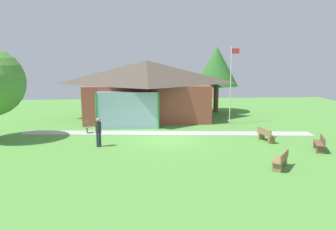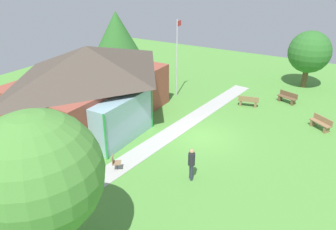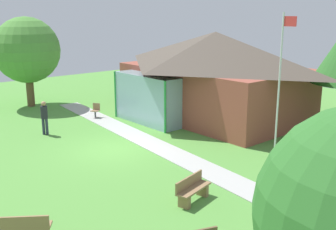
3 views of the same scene
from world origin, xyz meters
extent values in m
plane|color=#54933D|center=(0.00, 0.00, 0.00)|extent=(44.00, 44.00, 0.00)
cube|color=brown|center=(-1.21, 7.79, 1.52)|extent=(10.06, 6.54, 3.03)
pyramid|color=#4C4238|center=(-1.21, 7.79, 4.02)|extent=(11.06, 7.54, 1.97)
cube|color=#8CB2BF|center=(-2.72, 3.92, 1.36)|extent=(4.53, 1.20, 2.73)
cylinder|color=green|center=(-4.98, 3.32, 1.36)|extent=(0.12, 0.12, 2.73)
cylinder|color=green|center=(-0.46, 3.32, 1.36)|extent=(0.12, 0.12, 2.73)
cube|color=#ADADA8|center=(0.00, 1.73, 0.01)|extent=(20.14, 3.40, 0.03)
cylinder|color=silver|center=(5.28, 4.68, 3.04)|extent=(0.08, 0.08, 6.08)
cube|color=red|center=(5.58, 4.68, 5.73)|extent=(0.60, 0.02, 0.40)
cube|color=brown|center=(8.27, -3.43, 0.45)|extent=(0.94, 1.56, 0.06)
cube|color=brown|center=(8.08, -3.94, 0.20)|extent=(0.43, 0.29, 0.39)
cube|color=brown|center=(8.46, -2.91, 0.20)|extent=(0.43, 0.29, 0.39)
cube|color=brown|center=(8.45, -3.49, 0.66)|extent=(0.58, 1.43, 0.36)
cube|color=olive|center=(4.80, -6.25, 0.45)|extent=(1.24, 1.47, 0.06)
cube|color=olive|center=(4.48, -6.70, 0.20)|extent=(0.42, 0.37, 0.39)
cube|color=olive|center=(5.13, -5.81, 0.20)|extent=(0.42, 0.37, 0.39)
cube|color=olive|center=(4.96, -6.36, 0.66)|extent=(0.93, 1.25, 0.36)
cube|color=olive|center=(6.12, -1.06, 0.45)|extent=(0.76, 1.56, 0.06)
cube|color=olive|center=(6.00, -0.53, 0.20)|extent=(0.43, 0.24, 0.39)
cube|color=olive|center=(6.24, -1.60, 0.20)|extent=(0.43, 0.24, 0.39)
cube|color=olive|center=(5.93, -1.11, 0.66)|extent=(0.39, 1.48, 0.36)
cube|color=#8C6B4C|center=(-5.52, 2.20, 0.44)|extent=(0.61, 0.61, 0.04)
cube|color=#8C6B4C|center=(-5.63, 2.37, 0.66)|extent=(0.39, 0.28, 0.40)
cylinder|color=#4C4C51|center=(-5.52, 2.20, 0.21)|extent=(0.10, 0.10, 0.42)
cylinder|color=#4C4C51|center=(-5.52, 2.20, 0.01)|extent=(0.36, 0.36, 0.02)
cylinder|color=#2D3347|center=(-4.34, -1.54, 0.42)|extent=(0.14, 0.14, 0.85)
cylinder|color=#2D3347|center=(-4.21, -1.42, 0.42)|extent=(0.14, 0.14, 0.85)
cylinder|color=#26262D|center=(-4.28, -1.48, 1.18)|extent=(0.34, 0.34, 0.65)
sphere|color=tan|center=(-4.28, -1.48, 1.62)|extent=(0.24, 0.24, 0.24)
cylinder|color=brown|center=(5.53, 10.72, 1.28)|extent=(0.49, 0.49, 2.56)
cone|color=#2D6B28|center=(5.53, 10.72, 4.41)|extent=(4.11, 4.11, 3.70)
camera|label=1|loc=(-1.79, -21.13, 5.22)|focal=35.93mm
camera|label=2|loc=(-16.30, -7.21, 9.75)|focal=34.50mm
camera|label=3|loc=(14.86, -9.76, 6.07)|focal=43.38mm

